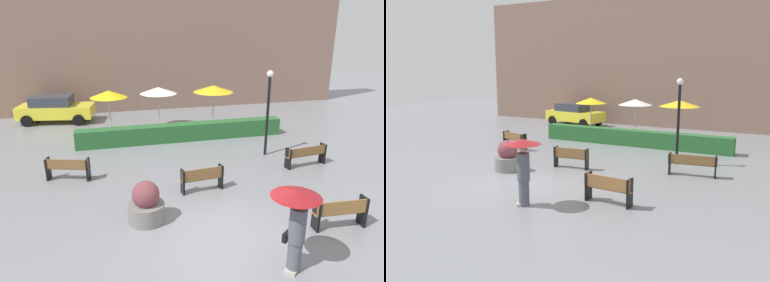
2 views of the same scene
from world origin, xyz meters
TOP-DOWN VIEW (x-y plane):
  - ground_plane at (0.00, 0.00)m, footprint 60.00×60.00m
  - bench_near_right at (3.31, -0.51)m, footprint 1.56×0.49m
  - bench_far_left at (-4.27, 4.84)m, footprint 1.63×0.79m
  - bench_mid_center at (0.24, 2.71)m, footprint 1.53×0.45m
  - bench_far_right at (4.94, 3.85)m, footprint 1.84×0.56m
  - pedestrian_with_umbrella at (1.09, -1.78)m, footprint 1.13×1.13m
  - planter_pot at (-1.88, 1.24)m, footprint 1.06×1.06m
  - lamp_post at (3.94, 5.49)m, footprint 0.28×0.28m
  - patio_umbrella_yellow at (-2.49, 10.22)m, footprint 1.87×1.87m
  - patio_umbrella_white at (0.13, 10.80)m, footprint 1.98×1.98m
  - patio_umbrella_yellow_far at (2.94, 9.91)m, footprint 2.13×2.13m
  - hedge_strip at (0.89, 8.40)m, footprint 10.19×0.70m
  - building_facade at (0.00, 16.00)m, footprint 28.00×1.20m
  - parked_car at (-5.50, 13.69)m, footprint 4.44×2.56m

SIDE VIEW (x-z plane):
  - ground_plane at x=0.00m, z-range 0.00..0.00m
  - hedge_strip at x=0.89m, z-range 0.00..0.84m
  - bench_far_left at x=-4.27m, z-range 0.08..0.92m
  - bench_far_right at x=4.94m, z-range 0.09..0.93m
  - bench_mid_center at x=0.24m, z-range 0.08..0.94m
  - bench_near_right at x=3.31m, z-range 0.08..0.97m
  - planter_pot at x=-1.88m, z-range -0.09..1.16m
  - parked_car at x=-5.50m, z-range 0.03..1.60m
  - pedestrian_with_umbrella at x=1.09m, z-range 0.38..2.42m
  - patio_umbrella_white at x=0.13m, z-range 0.97..3.26m
  - patio_umbrella_yellow at x=-2.49m, z-range 0.98..3.30m
  - patio_umbrella_yellow_far at x=2.94m, z-range 1.02..3.43m
  - lamp_post at x=3.94m, z-range 0.43..4.12m
  - building_facade at x=0.00m, z-range 0.00..9.14m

